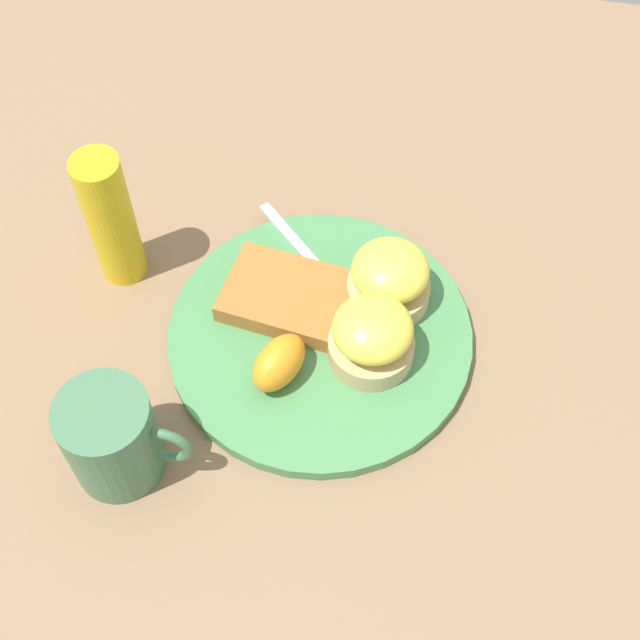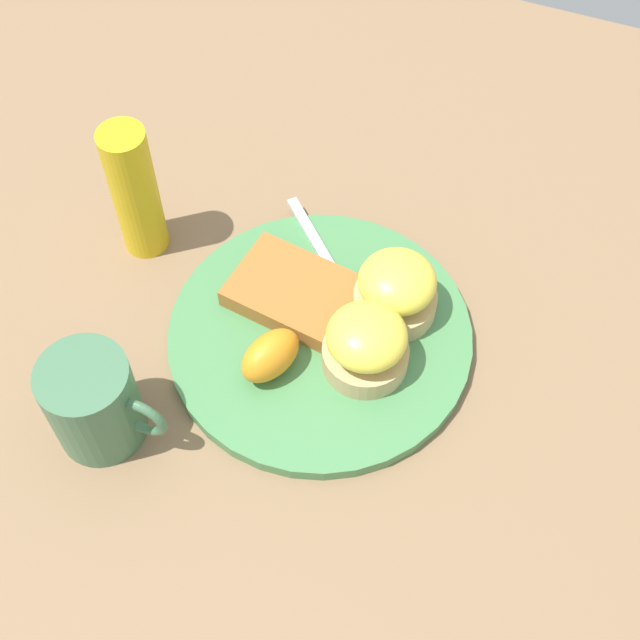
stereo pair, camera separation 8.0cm
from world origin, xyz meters
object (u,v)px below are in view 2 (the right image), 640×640
(fork, at_px, (346,294))
(sandwich_benedict_right, at_px, (396,290))
(hashbrown_patty, at_px, (295,292))
(orange_wedge, at_px, (270,356))
(sandwich_benedict_left, at_px, (366,344))
(condiment_bottle, at_px, (135,192))
(cup, at_px, (94,403))

(fork, bearing_deg, sandwich_benedict_right, 1.28)
(hashbrown_patty, relative_size, orange_wedge, 1.92)
(fork, bearing_deg, sandwich_benedict_left, -56.79)
(condiment_bottle, bearing_deg, orange_wedge, -28.83)
(orange_wedge, bearing_deg, sandwich_benedict_left, 25.31)
(hashbrown_patty, bearing_deg, condiment_bottle, 173.47)
(sandwich_benedict_right, xyz_separation_m, fork, (-0.05, -0.00, -0.03))
(sandwich_benedict_left, distance_m, condiment_bottle, 0.26)
(cup, bearing_deg, hashbrown_patty, 59.48)
(fork, bearing_deg, cup, -126.74)
(orange_wedge, distance_m, condiment_bottle, 0.21)
(sandwich_benedict_left, bearing_deg, orange_wedge, -154.69)
(hashbrown_patty, height_order, cup, cup)
(sandwich_benedict_left, relative_size, cup, 0.72)
(sandwich_benedict_left, bearing_deg, condiment_bottle, 166.29)
(condiment_bottle, bearing_deg, fork, 0.43)
(sandwich_benedict_left, xyz_separation_m, condiment_bottle, (-0.25, 0.06, 0.03))
(sandwich_benedict_right, bearing_deg, cup, -134.35)
(hashbrown_patty, distance_m, fork, 0.05)
(sandwich_benedict_right, height_order, fork, sandwich_benedict_right)
(fork, relative_size, cup, 1.60)
(hashbrown_patty, bearing_deg, fork, 25.46)
(condiment_bottle, bearing_deg, sandwich_benedict_right, 0.58)
(sandwich_benedict_right, distance_m, condiment_bottle, 0.26)
(orange_wedge, xyz_separation_m, cup, (-0.11, -0.10, 0.01))
(sandwich_benedict_right, height_order, orange_wedge, sandwich_benedict_right)
(sandwich_benedict_left, xyz_separation_m, hashbrown_patty, (-0.08, 0.04, -0.02))
(sandwich_benedict_right, relative_size, hashbrown_patty, 0.67)
(hashbrown_patty, distance_m, condiment_bottle, 0.18)
(sandwich_benedict_right, relative_size, orange_wedge, 1.28)
(condiment_bottle, bearing_deg, sandwich_benedict_left, -13.71)
(orange_wedge, xyz_separation_m, condiment_bottle, (-0.18, 0.10, 0.04))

